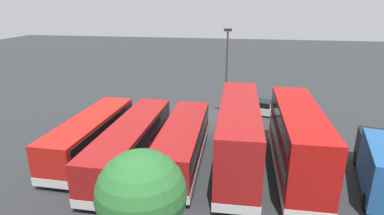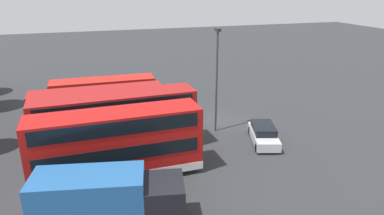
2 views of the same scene
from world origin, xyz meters
name	(u,v)px [view 1 (image 1 of 2)]	position (x,y,z in m)	size (l,w,h in m)	color
ground_plane	(204,116)	(0.00, 0.00, 0.00)	(140.00, 140.00, 0.00)	#2D3033
bus_double_decker_near_end	(297,140)	(-7.42, 10.10, 2.45)	(2.74, 10.86, 4.55)	#B71411
bus_double_decker_second	(238,133)	(-3.61, 9.70, 2.45)	(2.88, 11.88, 4.55)	#A51919
bus_single_deck_third	(183,142)	(0.18, 10.02, 1.62)	(2.84, 10.59, 2.95)	#A51919
bus_single_deck_fourth	(131,142)	(3.74, 10.59, 1.62)	(2.69, 12.04, 2.95)	#A51919
bus_single_deck_fifth	(91,135)	(7.13, 9.83, 1.62)	(2.83, 10.37, 2.95)	red
car_hatchback_silver	(260,107)	(-5.51, -1.54, 0.70)	(4.81, 3.07, 1.43)	silver
lamp_post_tall	(227,70)	(-2.17, 1.25, 5.05)	(0.70, 0.30, 8.72)	#38383D
tree_midright	(141,195)	(-0.50, 20.67, 4.55)	(3.22, 3.22, 6.20)	#4C3823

